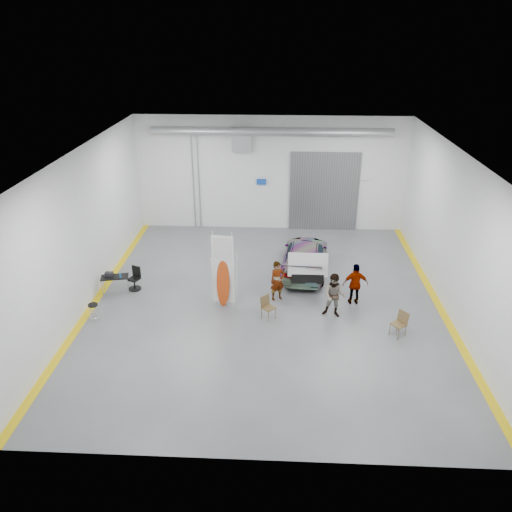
{
  "coord_description": "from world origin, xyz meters",
  "views": [
    {
      "loc": [
        0.44,
        -17.33,
        10.16
      ],
      "look_at": [
        -0.45,
        1.11,
        1.5
      ],
      "focal_mm": 35.0,
      "sensor_mm": 36.0,
      "label": 1
    }
  ],
  "objects_px": {
    "shop_stool": "(94,313)",
    "person_b": "(334,296)",
    "person_c": "(355,284)",
    "folding_chair_far": "(398,329)",
    "office_chair": "(134,279)",
    "folding_chair_near": "(268,312)",
    "sedan_car": "(305,256)",
    "surfboard_display": "(224,276)",
    "work_table": "(113,276)",
    "person_a": "(277,281)"
  },
  "relations": [
    {
      "from": "folding_chair_near",
      "to": "folding_chair_far",
      "type": "height_order",
      "value": "folding_chair_far"
    },
    {
      "from": "sedan_car",
      "to": "folding_chair_near",
      "type": "relative_size",
      "value": 5.22
    },
    {
      "from": "sedan_car",
      "to": "person_a",
      "type": "height_order",
      "value": "person_a"
    },
    {
      "from": "person_a",
      "to": "person_b",
      "type": "height_order",
      "value": "person_b"
    },
    {
      "from": "person_b",
      "to": "folding_chair_far",
      "type": "height_order",
      "value": "person_b"
    },
    {
      "from": "work_table",
      "to": "surfboard_display",
      "type": "bearing_deg",
      "value": -10.48
    },
    {
      "from": "person_c",
      "to": "folding_chair_far",
      "type": "relative_size",
      "value": 1.82
    },
    {
      "from": "work_table",
      "to": "person_c",
      "type": "bearing_deg",
      "value": -2.88
    },
    {
      "from": "person_a",
      "to": "folding_chair_far",
      "type": "relative_size",
      "value": 1.75
    },
    {
      "from": "sedan_car",
      "to": "work_table",
      "type": "distance_m",
      "value": 8.3
    },
    {
      "from": "work_table",
      "to": "shop_stool",
      "type": "bearing_deg",
      "value": -91.03
    },
    {
      "from": "person_b",
      "to": "folding_chair_near",
      "type": "xyz_separation_m",
      "value": [
        -2.46,
        -0.31,
        -0.59
      ]
    },
    {
      "from": "person_c",
      "to": "shop_stool",
      "type": "xyz_separation_m",
      "value": [
        -9.85,
        -1.82,
        -0.49
      ]
    },
    {
      "from": "folding_chair_near",
      "to": "work_table",
      "type": "xyz_separation_m",
      "value": [
        -6.44,
        1.78,
        0.41
      ]
    },
    {
      "from": "person_b",
      "to": "work_table",
      "type": "distance_m",
      "value": 9.02
    },
    {
      "from": "person_c",
      "to": "folding_chair_near",
      "type": "height_order",
      "value": "person_c"
    },
    {
      "from": "person_b",
      "to": "folding_chair_near",
      "type": "relative_size",
      "value": 1.93
    },
    {
      "from": "shop_stool",
      "to": "office_chair",
      "type": "height_order",
      "value": "office_chair"
    },
    {
      "from": "folding_chair_near",
      "to": "shop_stool",
      "type": "xyz_separation_m",
      "value": [
        -6.48,
        -0.53,
        0.08
      ]
    },
    {
      "from": "folding_chair_near",
      "to": "sedan_car",
      "type": "bearing_deg",
      "value": 24.79
    },
    {
      "from": "sedan_car",
      "to": "folding_chair_near",
      "type": "distance_m",
      "value": 4.45
    },
    {
      "from": "person_a",
      "to": "shop_stool",
      "type": "xyz_separation_m",
      "value": [
        -6.79,
        -2.01,
        -0.46
      ]
    },
    {
      "from": "shop_stool",
      "to": "person_b",
      "type": "bearing_deg",
      "value": 5.38
    },
    {
      "from": "sedan_car",
      "to": "person_c",
      "type": "height_order",
      "value": "person_c"
    },
    {
      "from": "office_chair",
      "to": "sedan_car",
      "type": "bearing_deg",
      "value": 39.92
    },
    {
      "from": "folding_chair_near",
      "to": "person_b",
      "type": "bearing_deg",
      "value": -37.95
    },
    {
      "from": "office_chair",
      "to": "work_table",
      "type": "bearing_deg",
      "value": -136.55
    },
    {
      "from": "folding_chair_near",
      "to": "folding_chair_far",
      "type": "distance_m",
      "value": 4.72
    },
    {
      "from": "person_c",
      "to": "surfboard_display",
      "type": "height_order",
      "value": "surfboard_display"
    },
    {
      "from": "person_a",
      "to": "person_c",
      "type": "bearing_deg",
      "value": -28.28
    },
    {
      "from": "work_table",
      "to": "person_b",
      "type": "bearing_deg",
      "value": -9.38
    },
    {
      "from": "surfboard_display",
      "to": "work_table",
      "type": "relative_size",
      "value": 2.61
    },
    {
      "from": "shop_stool",
      "to": "office_chair",
      "type": "distance_m",
      "value": 2.72
    },
    {
      "from": "person_a",
      "to": "folding_chair_far",
      "type": "xyz_separation_m",
      "value": [
        4.31,
        -2.42,
        -0.53
      ]
    },
    {
      "from": "person_c",
      "to": "office_chair",
      "type": "distance_m",
      "value": 9.07
    },
    {
      "from": "person_b",
      "to": "office_chair",
      "type": "height_order",
      "value": "person_b"
    },
    {
      "from": "folding_chair_far",
      "to": "shop_stool",
      "type": "bearing_deg",
      "value": -129.67
    },
    {
      "from": "folding_chair_near",
      "to": "work_table",
      "type": "relative_size",
      "value": 0.76
    },
    {
      "from": "folding_chair_far",
      "to": "person_b",
      "type": "bearing_deg",
      "value": -157.49
    },
    {
      "from": "person_a",
      "to": "folding_chair_near",
      "type": "height_order",
      "value": "person_a"
    },
    {
      "from": "person_b",
      "to": "surfboard_display",
      "type": "height_order",
      "value": "surfboard_display"
    },
    {
      "from": "surfboard_display",
      "to": "office_chair",
      "type": "height_order",
      "value": "surfboard_display"
    },
    {
      "from": "shop_stool",
      "to": "work_table",
      "type": "bearing_deg",
      "value": 88.97
    },
    {
      "from": "person_a",
      "to": "folding_chair_near",
      "type": "relative_size",
      "value": 1.82
    },
    {
      "from": "person_b",
      "to": "folding_chair_near",
      "type": "height_order",
      "value": "person_b"
    },
    {
      "from": "folding_chair_near",
      "to": "office_chair",
      "type": "xyz_separation_m",
      "value": [
        -5.66,
        2.06,
        0.15
      ]
    },
    {
      "from": "person_a",
      "to": "work_table",
      "type": "height_order",
      "value": "person_a"
    },
    {
      "from": "person_a",
      "to": "work_table",
      "type": "relative_size",
      "value": 1.38
    },
    {
      "from": "person_b",
      "to": "person_c",
      "type": "distance_m",
      "value": 1.34
    },
    {
      "from": "person_c",
      "to": "person_a",
      "type": "bearing_deg",
      "value": -6.92
    }
  ]
}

